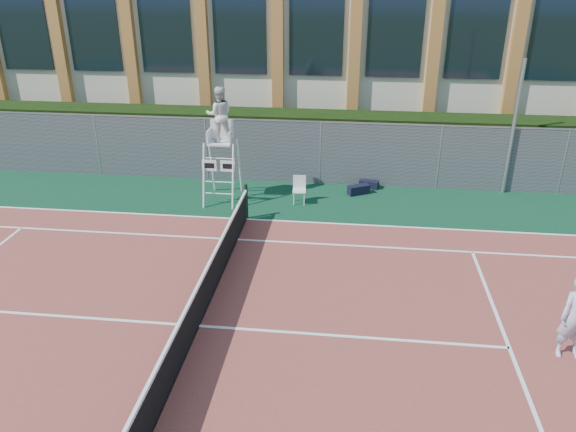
# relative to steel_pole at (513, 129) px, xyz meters

# --- Properties ---
(ground) EXTENTS (120.00, 120.00, 0.00)m
(ground) POSITION_rel_steel_pole_xyz_m (-8.20, -8.70, -2.21)
(ground) COLOR #233814
(apron) EXTENTS (36.00, 20.00, 0.01)m
(apron) POSITION_rel_steel_pole_xyz_m (-8.20, -7.70, -2.20)
(apron) COLOR #0B3422
(apron) RESTS_ON ground
(tennis_court) EXTENTS (23.77, 10.97, 0.02)m
(tennis_court) POSITION_rel_steel_pole_xyz_m (-8.20, -8.70, -2.19)
(tennis_court) COLOR brown
(tennis_court) RESTS_ON apron
(tennis_net) EXTENTS (0.10, 11.30, 1.10)m
(tennis_net) POSITION_rel_steel_pole_xyz_m (-8.20, -8.70, -1.67)
(tennis_net) COLOR black
(tennis_net) RESTS_ON ground
(fence) EXTENTS (40.00, 0.06, 2.20)m
(fence) POSITION_rel_steel_pole_xyz_m (-8.20, 0.10, -1.11)
(fence) COLOR #595E60
(fence) RESTS_ON ground
(hedge) EXTENTS (40.00, 1.40, 2.20)m
(hedge) POSITION_rel_steel_pole_xyz_m (-8.20, 1.30, -1.11)
(hedge) COLOR black
(hedge) RESTS_ON ground
(building) EXTENTS (45.00, 10.60, 8.22)m
(building) POSITION_rel_steel_pole_xyz_m (-8.20, 9.25, 1.94)
(building) COLOR beige
(building) RESTS_ON ground
(steel_pole) EXTENTS (0.12, 0.12, 4.42)m
(steel_pole) POSITION_rel_steel_pole_xyz_m (0.00, 0.00, 0.00)
(steel_pole) COLOR #9EA0A5
(steel_pole) RESTS_ON ground
(umpire_chair) EXTENTS (1.04, 1.60, 3.71)m
(umpire_chair) POSITION_rel_steel_pole_xyz_m (-9.24, -1.65, 0.50)
(umpire_chair) COLOR white
(umpire_chair) RESTS_ON ground
(plastic_chair) EXTENTS (0.44, 0.44, 0.88)m
(plastic_chair) POSITION_rel_steel_pole_xyz_m (-6.74, -1.67, -1.68)
(plastic_chair) COLOR silver
(plastic_chair) RESTS_ON apron
(sports_bag_near) EXTENTS (0.77, 0.60, 0.31)m
(sports_bag_near) POSITION_rel_steel_pole_xyz_m (-4.84, -0.73, -2.05)
(sports_bag_near) COLOR black
(sports_bag_near) RESTS_ON apron
(sports_bag_far) EXTENTS (0.69, 0.44, 0.26)m
(sports_bag_far) POSITION_rel_steel_pole_xyz_m (-4.49, -0.10, -2.07)
(sports_bag_far) COLOR black
(sports_bag_far) RESTS_ON apron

